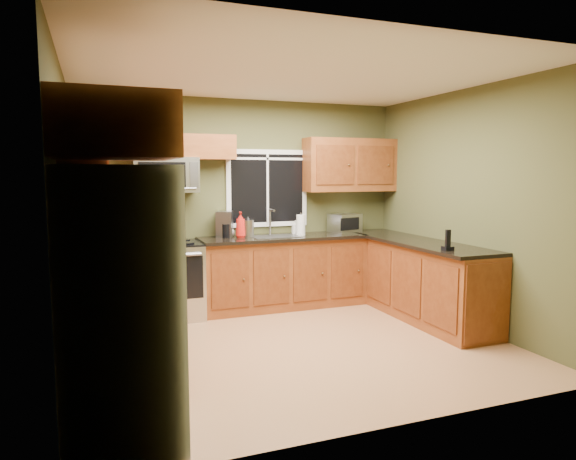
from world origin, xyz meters
TOP-DOWN VIEW (x-y plane):
  - floor at (0.00, 0.00)m, footprint 4.20×4.20m
  - ceiling at (0.00, 0.00)m, footprint 4.20×4.20m
  - back_wall at (0.00, 1.80)m, footprint 4.20×0.00m
  - front_wall at (0.00, -1.80)m, footprint 4.20×0.00m
  - left_wall at (-2.10, 0.00)m, footprint 0.00×3.60m
  - right_wall at (2.10, 0.00)m, footprint 0.00×3.60m
  - window at (0.30, 1.78)m, footprint 1.12×0.03m
  - base_cabinets_left at (-1.80, 0.48)m, footprint 0.60×2.65m
  - countertop_left at (-1.78, 0.48)m, footprint 0.65×2.65m
  - base_cabinets_back at (0.42, 1.50)m, footprint 2.17×0.60m
  - countertop_back at (0.42, 1.48)m, footprint 2.17×0.65m
  - base_cabinets_peninsula at (1.80, 0.54)m, footprint 0.60×2.52m
  - countertop_peninsula at (1.78, 0.55)m, footprint 0.65×2.50m
  - upper_cabinets_left at (-1.94, 0.48)m, footprint 0.33×2.65m
  - upper_cabinets_back_left at (-0.85, 1.64)m, footprint 1.30×0.33m
  - upper_cabinets_back_right at (1.45, 1.64)m, footprint 1.30×0.33m
  - upper_cabinet_over_fridge at (-1.74, -1.30)m, footprint 0.72×0.90m
  - refrigerator at (-1.74, -1.30)m, footprint 0.74×0.90m
  - range at (-1.05, 1.47)m, footprint 0.76×0.69m
  - microwave at (-1.05, 1.61)m, footprint 0.76×0.41m
  - sink at (0.30, 1.49)m, footprint 0.60×0.42m
  - toaster_oven at (1.37, 1.62)m, footprint 0.47×0.41m
  - coffee_maker at (-0.32, 1.64)m, footprint 0.27×0.31m
  - kettle at (-0.05, 1.52)m, footprint 0.18×0.18m
  - paper_towel_roll at (0.65, 1.46)m, footprint 0.15×0.15m
  - soap_bottle_a at (-0.15, 1.51)m, footprint 0.14×0.14m
  - soap_bottle_b at (0.64, 1.61)m, footprint 0.09×0.09m
  - soap_bottle_c at (-0.25, 1.67)m, footprint 0.15×0.15m
  - cordless_phone at (1.60, -0.30)m, footprint 0.11×0.11m

SIDE VIEW (x-z plane):
  - floor at x=0.00m, z-range 0.00..0.00m
  - base_cabinets_peninsula at x=1.80m, z-range 0.00..0.90m
  - base_cabinets_left at x=-1.80m, z-range 0.00..0.90m
  - base_cabinets_back at x=0.42m, z-range 0.00..0.90m
  - range at x=-1.05m, z-range 0.00..0.94m
  - refrigerator at x=-1.74m, z-range 0.00..1.80m
  - countertop_left at x=-1.78m, z-range 0.90..0.94m
  - countertop_back at x=0.42m, z-range 0.90..0.94m
  - countertop_peninsula at x=1.78m, z-range 0.90..0.94m
  - sink at x=0.30m, z-range 0.77..1.13m
  - cordless_phone at x=1.60m, z-range 0.90..1.12m
  - soap_bottle_c at x=-0.25m, z-range 0.94..1.10m
  - soap_bottle_b at x=0.64m, z-range 0.94..1.13m
  - kettle at x=-0.05m, z-range 0.93..1.20m
  - toaster_oven at x=1.37m, z-range 0.94..1.19m
  - paper_towel_roll at x=0.65m, z-range 0.93..1.22m
  - coffee_maker at x=-0.32m, z-range 0.93..1.26m
  - soap_bottle_a at x=-0.15m, z-range 0.94..1.27m
  - back_wall at x=0.00m, z-range -0.75..3.45m
  - front_wall at x=0.00m, z-range -0.75..3.45m
  - left_wall at x=-2.10m, z-range -0.45..3.15m
  - right_wall at x=2.10m, z-range -0.45..3.15m
  - window at x=0.30m, z-range 1.04..2.06m
  - microwave at x=-1.05m, z-range 1.52..1.94m
  - upper_cabinets_left at x=-1.94m, z-range 1.50..2.22m
  - upper_cabinets_back_right at x=1.45m, z-range 1.50..2.22m
  - upper_cabinet_over_fridge at x=-1.74m, z-range 1.84..2.22m
  - upper_cabinets_back_left at x=-0.85m, z-range 1.92..2.22m
  - ceiling at x=0.00m, z-range 2.70..2.70m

